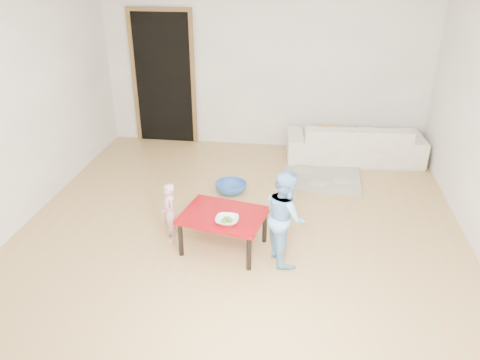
% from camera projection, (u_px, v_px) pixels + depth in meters
% --- Properties ---
extents(floor, '(5.00, 5.00, 0.01)m').
position_uv_depth(floor, '(242.00, 222.00, 5.46)').
color(floor, tan).
rests_on(floor, ground).
extents(back_wall, '(5.00, 0.02, 2.60)m').
position_uv_depth(back_wall, '(265.00, 65.00, 7.11)').
color(back_wall, white).
rests_on(back_wall, floor).
extents(left_wall, '(0.02, 5.00, 2.60)m').
position_uv_depth(left_wall, '(21.00, 106.00, 5.21)').
color(left_wall, white).
rests_on(left_wall, floor).
extents(doorway, '(1.02, 0.08, 2.11)m').
position_uv_depth(doorway, '(164.00, 79.00, 7.42)').
color(doorway, brown).
rests_on(doorway, back_wall).
extents(sofa, '(2.05, 0.95, 0.58)m').
position_uv_depth(sofa, '(354.00, 142.00, 6.98)').
color(sofa, white).
rests_on(sofa, floor).
extents(cushion, '(0.50, 0.46, 0.12)m').
position_uv_depth(cushion, '(334.00, 135.00, 6.83)').
color(cushion, '#FFA41C').
rests_on(cushion, sofa).
extents(red_table, '(0.95, 0.79, 0.42)m').
position_uv_depth(red_table, '(224.00, 231.00, 4.90)').
color(red_table, maroon).
rests_on(red_table, floor).
extents(bowl, '(0.23, 0.23, 0.06)m').
position_uv_depth(bowl, '(227.00, 220.00, 4.64)').
color(bowl, white).
rests_on(bowl, red_table).
extents(broccoli, '(0.12, 0.12, 0.06)m').
position_uv_depth(broccoli, '(227.00, 220.00, 4.64)').
color(broccoli, '#2D5919').
rests_on(broccoli, red_table).
extents(child_pink, '(0.27, 0.29, 0.66)m').
position_uv_depth(child_pink, '(169.00, 213.00, 5.01)').
color(child_pink, '#DD6595').
rests_on(child_pink, floor).
extents(child_blue, '(0.53, 0.58, 0.98)m').
position_uv_depth(child_blue, '(285.00, 217.00, 4.62)').
color(child_blue, '#66AFED').
rests_on(child_blue, floor).
extents(basin, '(0.41, 0.41, 0.13)m').
position_uv_depth(basin, '(231.00, 188.00, 6.13)').
color(basin, '#2B5DA5').
rests_on(basin, floor).
extents(blanket, '(1.08, 0.91, 0.05)m').
position_uv_depth(blanket, '(321.00, 178.00, 6.49)').
color(blanket, '#B7B1A1').
rests_on(blanket, floor).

